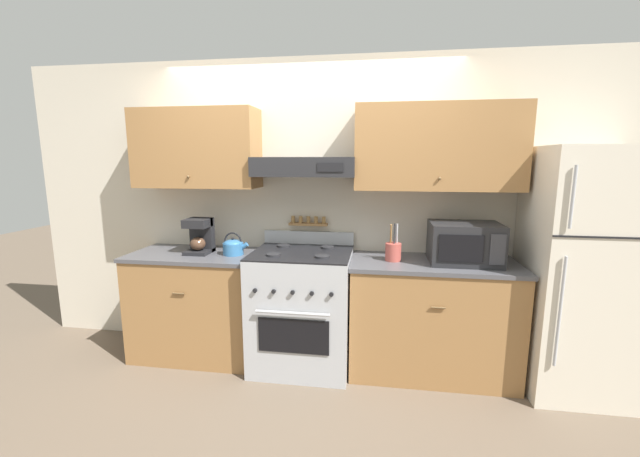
% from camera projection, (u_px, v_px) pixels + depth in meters
% --- Properties ---
extents(ground_plane, '(16.00, 16.00, 0.00)m').
position_uv_depth(ground_plane, '(296.00, 381.00, 3.06)').
color(ground_plane, brown).
extents(wall_back, '(5.20, 0.46, 2.55)m').
position_uv_depth(wall_back, '(313.00, 190.00, 3.37)').
color(wall_back, beige).
rests_on(wall_back, ground_plane).
extents(counter_left, '(1.08, 0.63, 0.92)m').
position_uv_depth(counter_left, '(198.00, 304.00, 3.43)').
color(counter_left, olive).
rests_on(counter_left, ground_plane).
extents(counter_right, '(1.29, 0.63, 0.92)m').
position_uv_depth(counter_right, '(431.00, 317.00, 3.14)').
color(counter_right, olive).
rests_on(counter_right, ground_plane).
extents(stove_range, '(0.79, 0.71, 1.08)m').
position_uv_depth(stove_range, '(302.00, 308.00, 3.24)').
color(stove_range, '#ADAFB5').
rests_on(stove_range, ground_plane).
extents(refrigerator, '(0.73, 0.73, 1.80)m').
position_uv_depth(refrigerator, '(581.00, 272.00, 2.85)').
color(refrigerator, beige).
rests_on(refrigerator, ground_plane).
extents(tea_kettle, '(0.22, 0.17, 0.19)m').
position_uv_depth(tea_kettle, '(233.00, 246.00, 3.28)').
color(tea_kettle, teal).
rests_on(tea_kettle, counter_left).
extents(coffee_maker, '(0.20, 0.22, 0.30)m').
position_uv_depth(coffee_maker, '(200.00, 236.00, 3.33)').
color(coffee_maker, black).
rests_on(coffee_maker, counter_left).
extents(microwave, '(0.52, 0.40, 0.31)m').
position_uv_depth(microwave, '(464.00, 243.00, 3.00)').
color(microwave, '#232326').
rests_on(microwave, counter_right).
extents(utensil_crock, '(0.12, 0.12, 0.29)m').
position_uv_depth(utensil_crock, '(393.00, 251.00, 3.08)').
color(utensil_crock, '#B24C42').
rests_on(utensil_crock, counter_right).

